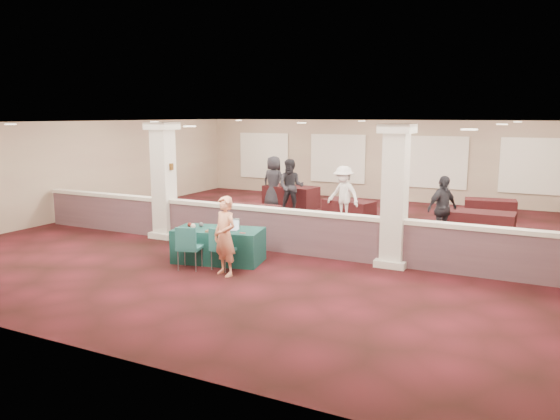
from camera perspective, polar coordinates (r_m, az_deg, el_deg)
The scene contains 32 objects.
ground at distance 15.15m, azimuth 2.19°, elevation -3.05°, with size 16.00×16.00×0.00m, color #401016.
wall_back at distance 22.36m, azimuth 10.90°, elevation 5.13°, with size 16.00×0.04×3.20m, color gray.
wall_front at distance 8.41m, azimuth -21.32°, elevation -3.11°, with size 16.00×0.04×3.20m, color gray.
wall_left at distance 19.60m, azimuth -19.57°, elevation 4.08°, with size 0.04×16.00×3.20m, color gray.
ceiling at distance 14.77m, azimuth 2.27°, elevation 9.14°, with size 16.00×16.00×0.02m, color white.
partition_wall at distance 13.71m, azimuth -0.43°, elevation -1.99°, with size 15.60×0.28×1.10m.
column_left at distance 15.45m, azimuth -12.05°, elevation 3.16°, with size 0.72×0.72×3.20m.
column_right at distance 12.45m, azimuth 11.91°, elevation 1.58°, with size 0.72×0.72×3.20m.
sconce_left at distance 15.59m, azimuth -12.91°, elevation 4.53°, with size 0.12×0.12×0.18m.
sconce_right at distance 15.24m, azimuth -11.28°, elevation 4.47°, with size 0.12×0.12×0.18m.
near_table at distance 12.85m, azimuth -6.42°, elevation -3.68°, with size 2.03×1.01×0.78m, color #0F3730.
conf_chair_main at distance 12.09m, azimuth -6.17°, elevation -3.70°, with size 0.54×0.54×0.95m.
conf_chair_side at distance 12.20m, azimuth -9.58°, elevation -3.57°, with size 0.61×0.61×0.99m.
woman at distance 11.66m, azimuth -5.77°, elevation -2.73°, with size 0.62×0.41×1.71m, color tan.
far_table_front_left at distance 18.93m, azimuth -15.56°, elevation 0.22°, with size 1.63×0.81×0.66m, color black.
far_table_front_center at distance 16.60m, azimuth -3.06°, elevation -0.68°, with size 1.72×0.86×0.70m, color black.
far_table_front_right at distance 16.17m, azimuth 20.09°, elevation -1.47°, with size 1.85×0.92×0.75m, color black.
far_table_back_left at distance 20.23m, azimuth 1.15°, elevation 1.39°, with size 1.97×0.98×0.80m, color black.
far_table_back_center at distance 17.91m, azimuth 7.20°, elevation -0.03°, with size 1.62×0.81×0.66m, color black.
far_table_back_right at distance 19.29m, azimuth 21.09°, elevation 0.08°, with size 1.61×0.80×0.65m, color black.
attendee_a at distance 18.90m, azimuth 1.16°, elevation 2.47°, with size 0.91×0.51×1.90m, color black.
attendee_b at distance 17.40m, azimuth 6.64°, elevation 1.62°, with size 1.16×0.53×1.81m, color white.
attendee_c at distance 15.35m, azimuth 16.59°, elevation 0.13°, with size 1.05×0.50×1.79m, color black.
attendee_d at distance 20.19m, azimuth -0.67°, elevation 2.96°, with size 0.94×0.51×1.90m, color black.
laptop_base at distance 12.61m, azimuth -5.18°, elevation -2.07°, with size 0.35×0.25×0.02m, color silver.
laptop_screen at distance 12.70m, azimuth -5.01°, elevation -1.39°, with size 0.35×0.01×0.23m, color silver.
screen_glow at distance 12.69m, azimuth -5.02°, elevation -1.47°, with size 0.32×0.00×0.20m, color silver.
knitting at distance 12.50m, azimuth -6.66°, elevation -2.16°, with size 0.43×0.32×0.03m, color #AE4E1B.
yarn_cream at distance 12.88m, azimuth -9.07°, elevation -1.67°, with size 0.12×0.12×0.12m, color beige.
yarn_red at distance 13.09m, azimuth -9.43°, elevation -1.52°, with size 0.11×0.11×0.11m, color #5A1712.
yarn_grey at distance 13.05m, azimuth -8.23°, elevation -1.51°, with size 0.11×0.11×0.11m, color #545358.
scissors at distance 12.26m, azimuth -3.92°, elevation -2.40°, with size 0.13×0.03×0.01m, color red.
Camera 1 is at (6.18, -13.41, 3.40)m, focal length 35.00 mm.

